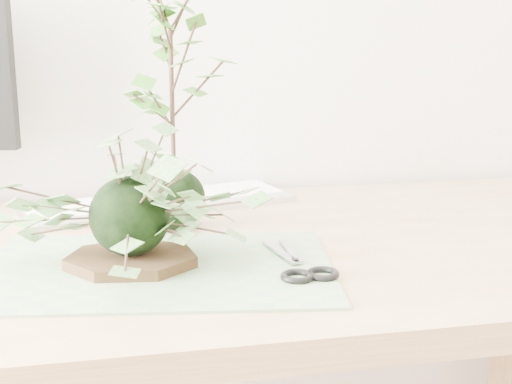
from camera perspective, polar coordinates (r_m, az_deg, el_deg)
desk at (r=1.10m, az=-5.63°, el=-8.75°), size 1.60×0.70×0.74m
cutting_mat at (r=0.97m, az=-7.88°, el=-6.06°), size 0.51×0.38×0.00m
stone_dish at (r=0.98m, az=-9.93°, el=-5.37°), size 0.21×0.21×0.01m
ivy_kokedama at (r=0.95m, az=-10.20°, el=1.04°), size 0.33×0.33×0.22m
maple_kokedama at (r=1.12m, az=-6.85°, el=11.49°), size 0.28×0.28×0.41m
keyboard at (r=1.30m, az=-7.76°, el=-0.87°), size 0.51×0.26×0.02m
scissors at (r=0.95m, az=3.76°, el=-6.20°), size 0.08×0.18×0.01m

